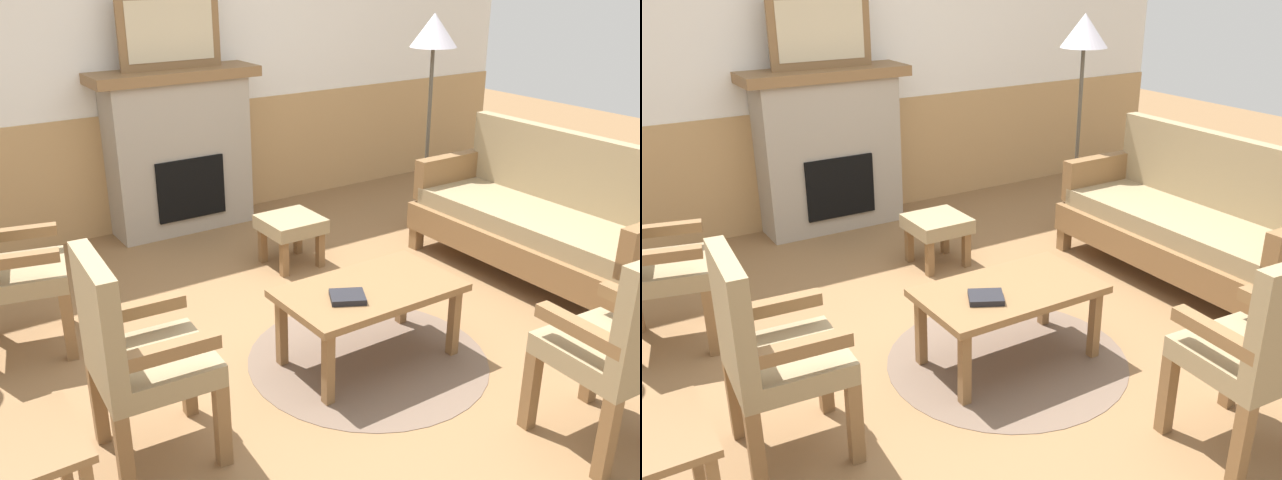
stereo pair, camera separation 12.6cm
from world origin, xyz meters
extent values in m
plane|color=olive|center=(0.00, 0.00, 0.00)|extent=(14.00, 14.00, 0.00)
cube|color=white|center=(0.00, 2.60, 1.35)|extent=(7.20, 0.12, 2.70)
cube|color=tan|center=(0.00, 2.53, 0.47)|extent=(7.20, 0.02, 0.95)
cube|color=#A39989|center=(0.00, 2.35, 0.60)|extent=(1.10, 0.36, 1.20)
cube|color=black|center=(0.00, 2.16, 0.38)|extent=(0.56, 0.02, 0.48)
cube|color=brown|center=(0.00, 2.35, 1.24)|extent=(1.30, 0.44, 0.08)
cube|color=brown|center=(0.00, 2.35, 1.56)|extent=(0.80, 0.03, 0.56)
cube|color=beige|center=(0.00, 2.33, 1.56)|extent=(0.68, 0.01, 0.44)
cube|color=brown|center=(1.28, 0.94, 0.08)|extent=(0.08, 0.08, 0.16)
cube|color=brown|center=(1.28, -0.74, 0.08)|extent=(0.08, 0.08, 0.16)
cube|color=brown|center=(1.88, 0.94, 0.08)|extent=(0.08, 0.08, 0.16)
cube|color=brown|center=(1.58, 0.10, 0.26)|extent=(0.70, 1.80, 0.20)
cube|color=#937F5B|center=(1.58, 0.10, 0.42)|extent=(0.60, 1.70, 0.12)
cube|color=#937F5B|center=(1.88, 0.10, 0.73)|extent=(0.10, 1.70, 0.50)
cube|color=brown|center=(1.58, 0.95, 0.53)|extent=(0.60, 0.10, 0.30)
cube|color=brown|center=(-0.42, -0.34, 0.20)|extent=(0.05, 0.05, 0.40)
cube|color=brown|center=(0.42, -0.34, 0.20)|extent=(0.05, 0.05, 0.40)
cube|color=brown|center=(-0.42, 0.10, 0.20)|extent=(0.05, 0.05, 0.40)
cube|color=brown|center=(0.42, 0.10, 0.20)|extent=(0.05, 0.05, 0.40)
cube|color=brown|center=(0.00, -0.12, 0.42)|extent=(0.96, 0.56, 0.04)
cylinder|color=brown|center=(0.00, -0.12, 0.00)|extent=(1.32, 1.32, 0.01)
cube|color=black|center=(-0.19, -0.18, 0.46)|extent=(0.23, 0.22, 0.03)
cube|color=brown|center=(0.18, 1.06, 0.13)|extent=(0.05, 0.05, 0.26)
cube|color=brown|center=(0.48, 1.06, 0.13)|extent=(0.05, 0.05, 0.26)
cube|color=brown|center=(0.18, 1.36, 0.13)|extent=(0.05, 0.05, 0.26)
cube|color=brown|center=(0.48, 1.36, 0.13)|extent=(0.05, 0.05, 0.26)
cube|color=#937F5B|center=(0.33, 1.21, 0.31)|extent=(0.40, 0.40, 0.10)
cube|color=brown|center=(-1.02, -0.03, 0.20)|extent=(0.06, 0.06, 0.40)
cube|color=brown|center=(-1.04, -0.45, 0.20)|extent=(0.06, 0.06, 0.40)
cube|color=brown|center=(-1.43, 0.00, 0.20)|extent=(0.06, 0.06, 0.40)
cube|color=brown|center=(-1.46, -0.42, 0.20)|extent=(0.06, 0.06, 0.40)
cube|color=#937F5B|center=(-1.24, -0.23, 0.45)|extent=(0.51, 0.51, 0.10)
cube|color=#937F5B|center=(-1.44, -0.21, 0.74)|extent=(0.11, 0.48, 0.48)
cube|color=brown|center=(-1.23, -0.02, 0.62)|extent=(0.44, 0.10, 0.06)
cube|color=brown|center=(-1.25, -0.43, 0.62)|extent=(0.44, 0.10, 0.06)
cube|color=brown|center=(-1.26, 1.20, 0.20)|extent=(0.07, 0.07, 0.40)
cube|color=brown|center=(-1.35, 0.79, 0.20)|extent=(0.07, 0.07, 0.40)
cube|color=#937F5B|center=(-1.51, 1.05, 0.45)|extent=(0.57, 0.57, 0.10)
cube|color=brown|center=(-1.46, 1.25, 0.62)|extent=(0.44, 0.16, 0.06)
cube|color=brown|center=(-1.55, 0.85, 0.62)|extent=(0.44, 0.16, 0.06)
cube|color=brown|center=(0.26, -1.01, 0.20)|extent=(0.06, 0.06, 0.40)
cube|color=brown|center=(0.68, -1.04, 0.20)|extent=(0.06, 0.06, 0.40)
cube|color=brown|center=(0.23, -1.43, 0.20)|extent=(0.06, 0.06, 0.40)
cube|color=#937F5B|center=(0.45, -1.24, 0.45)|extent=(0.51, 0.51, 0.10)
cube|color=brown|center=(0.25, -1.22, 0.62)|extent=(0.10, 0.44, 0.06)
cube|color=brown|center=(-1.69, -0.40, 0.26)|extent=(0.04, 0.04, 0.52)
cylinder|color=#332D28|center=(1.70, 1.33, 0.01)|extent=(0.24, 0.24, 0.03)
cylinder|color=#4C473D|center=(1.70, 1.33, 0.73)|extent=(0.03, 0.03, 1.40)
cone|color=silver|center=(1.70, 1.33, 1.55)|extent=(0.36, 0.36, 0.25)
camera|label=1|loc=(-2.07, -2.73, 2.05)|focal=39.04mm
camera|label=2|loc=(-1.97, -2.80, 2.05)|focal=39.04mm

